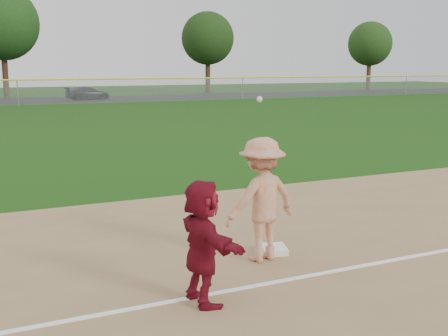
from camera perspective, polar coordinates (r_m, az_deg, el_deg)
name	(u,v)px	position (r m, az deg, el deg)	size (l,w,h in m)	color
ground	(264,264)	(9.07, 4.08, -9.66)	(160.00, 160.00, 0.00)	#173F0C
foul_line	(291,279)	(8.42, 6.79, -11.15)	(60.00, 0.10, 0.01)	white
parking_asphalt	(12,101)	(53.68, -20.75, 6.38)	(120.00, 10.00, 0.01)	black
first_base	(272,249)	(9.52, 4.92, -8.25)	(0.46, 0.46, 0.10)	white
base_runner	(203,242)	(7.33, -2.18, -7.54)	(1.54, 0.49, 1.66)	maroon
car_right	(88,93)	(53.96, -13.68, 7.41)	(1.66, 4.08, 1.18)	black
first_base_play	(262,199)	(8.93, 3.84, -3.20)	(1.38, 0.92, 2.62)	#B0B0B3
outfield_fence	(17,80)	(47.63, -20.30, 8.35)	(110.00, 0.12, 110.00)	#999EA0
tree_2	(2,24)	(59.21, -21.64, 13.48)	(7.00, 7.00, 10.58)	#342012
tree_3	(208,38)	(65.75, -1.67, 13.02)	(6.00, 6.00, 9.19)	#382114
tree_4	(370,44)	(75.94, 14.61, 12.10)	(5.60, 5.60, 8.67)	#3E2A16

